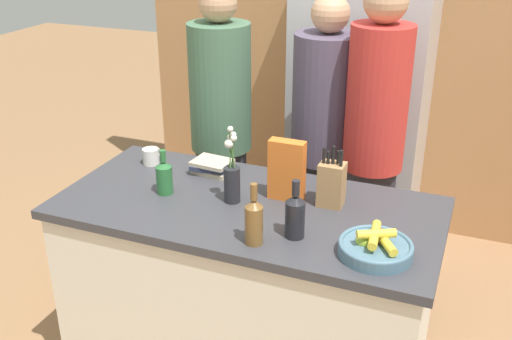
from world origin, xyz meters
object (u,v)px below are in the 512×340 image
fruit_bowl (375,246)px  book_stack (213,166)px  refrigerator (361,94)px  person_in_red_tee (374,137)px  bottle_oil (295,215)px  flower_vase (232,178)px  bottle_wine (164,176)px  knife_block (332,184)px  person_at_sink (221,123)px  coffee_mug (151,156)px  bottle_vinegar (254,220)px  cereal_box (287,170)px  person_in_blue (324,135)px

fruit_bowl → book_stack: (-0.88, 0.44, -0.00)m
refrigerator → person_in_red_tee: bearing=-72.5°
book_stack → person_in_red_tee: (0.68, 0.45, 0.09)m
person_in_red_tee → bottle_oil: bearing=-113.3°
flower_vase → bottle_wine: size_ratio=1.70×
knife_block → bottle_oil: bearing=-101.0°
knife_block → person_at_sink: person_at_sink is taller
bottle_wine → person_in_red_tee: (0.79, 0.73, 0.04)m
fruit_bowl → bottle_oil: 0.33m
coffee_mug → person_at_sink: 0.52m
bottle_vinegar → bottle_wine: bearing=154.7°
bottle_vinegar → person_at_sink: (-0.60, 1.01, -0.03)m
cereal_box → person_in_blue: 0.72m
bottle_oil → person_in_red_tee: bearing=81.9°
knife_block → person_at_sink: (-0.79, 0.59, -0.03)m
knife_block → cereal_box: (-0.20, -0.01, 0.03)m
knife_block → bottle_vinegar: size_ratio=1.09×
refrigerator → bottle_vinegar: (-0.03, -1.71, -0.01)m
person_at_sink → refrigerator: bearing=31.8°
fruit_bowl → flower_vase: flower_vase is taller
coffee_mug → bottle_vinegar: bearing=-34.1°
person_in_blue → refrigerator: bearing=99.6°
person_in_blue → coffee_mug: bearing=-124.5°
book_stack → bottle_vinegar: size_ratio=0.81×
refrigerator → bottle_wine: bearing=-111.0°
book_stack → bottle_vinegar: 0.69m
cereal_box → coffee_mug: 0.76m
book_stack → bottle_oil: size_ratio=0.84×
knife_block → book_stack: size_ratio=1.34×
refrigerator → person_in_red_tee: refrigerator is taller
cereal_box → bottle_wine: bearing=-164.1°
coffee_mug → book_stack: coffee_mug is taller
bottle_oil → person_in_blue: size_ratio=0.14×
book_stack → cereal_box: bearing=-17.1°
bottle_oil → person_at_sink: bearing=129.1°
book_stack → bottle_wine: size_ratio=0.99×
refrigerator → person_in_blue: refrigerator is taller
cereal_box → bottle_vinegar: bearing=-88.8°
fruit_bowl → knife_block: knife_block is taller
fruit_bowl → bottle_wine: bottle_wine is taller
person_in_blue → cereal_box: bearing=-71.9°
book_stack → person_at_sink: bearing=110.2°
cereal_box → book_stack: cereal_box is taller
bottle_vinegar → person_in_red_tee: 1.02m
person_in_red_tee → refrigerator: bearing=92.4°
bottle_oil → person_at_sink: person_at_sink is taller
flower_vase → coffee_mug: 0.59m
refrigerator → bottle_oil: bearing=-86.3°
cereal_box → bottle_wine: (-0.52, -0.15, -0.05)m
knife_block → person_in_blue: 0.74m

